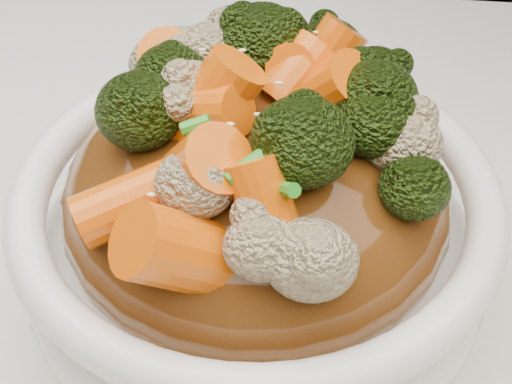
# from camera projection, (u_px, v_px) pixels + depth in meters

# --- Properties ---
(tablecloth) EXTENTS (1.20, 0.80, 0.04)m
(tablecloth) POSITION_uv_depth(u_px,v_px,m) (180.00, 349.00, 0.40)
(tablecloth) COLOR white
(tablecloth) RESTS_ON dining_table
(bowl) EXTENTS (0.31, 0.31, 0.09)m
(bowl) POSITION_uv_depth(u_px,v_px,m) (256.00, 242.00, 0.37)
(bowl) COLOR white
(bowl) RESTS_ON tablecloth
(sauce_base) EXTENTS (0.24, 0.24, 0.10)m
(sauce_base) POSITION_uv_depth(u_px,v_px,m) (256.00, 197.00, 0.34)
(sauce_base) COLOR #572D0E
(sauce_base) RESTS_ON bowl
(carrots) EXTENTS (0.24, 0.24, 0.05)m
(carrots) POSITION_uv_depth(u_px,v_px,m) (256.00, 80.00, 0.30)
(carrots) COLOR #E85E07
(carrots) RESTS_ON sauce_base
(broccoli) EXTENTS (0.24, 0.24, 0.05)m
(broccoli) POSITION_uv_depth(u_px,v_px,m) (256.00, 82.00, 0.30)
(broccoli) COLOR black
(broccoli) RESTS_ON sauce_base
(cauliflower) EXTENTS (0.24, 0.24, 0.04)m
(cauliflower) POSITION_uv_depth(u_px,v_px,m) (256.00, 86.00, 0.30)
(cauliflower) COLOR tan
(cauliflower) RESTS_ON sauce_base
(scallions) EXTENTS (0.18, 0.18, 0.02)m
(scallions) POSITION_uv_depth(u_px,v_px,m) (256.00, 78.00, 0.30)
(scallions) COLOR #288B20
(scallions) RESTS_ON sauce_base
(sesame_seeds) EXTENTS (0.22, 0.22, 0.01)m
(sesame_seeds) POSITION_uv_depth(u_px,v_px,m) (256.00, 78.00, 0.30)
(sesame_seeds) COLOR beige
(sesame_seeds) RESTS_ON sauce_base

